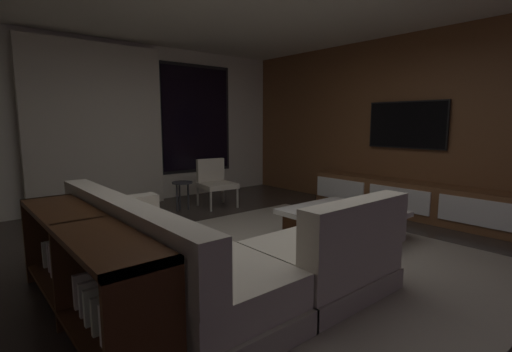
{
  "coord_description": "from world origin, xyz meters",
  "views": [
    {
      "loc": [
        -2.43,
        -2.6,
        1.39
      ],
      "look_at": [
        0.87,
        1.31,
        0.65
      ],
      "focal_mm": 26.08,
      "sensor_mm": 36.0,
      "label": 1
    }
  ],
  "objects_px": {
    "mounted_tv": "(407,125)",
    "media_console": "(409,200)",
    "accent_chair_near_window": "(215,180)",
    "side_stool": "(182,187)",
    "book_stack_on_coffee_table": "(338,208)",
    "console_table_behind_couch": "(83,267)",
    "coffee_table": "(342,224)",
    "sectional_couch": "(207,258)"
  },
  "relations": [
    {
      "from": "sectional_couch",
      "to": "console_table_behind_couch",
      "type": "distance_m",
      "value": 0.93
    },
    {
      "from": "media_console",
      "to": "mounted_tv",
      "type": "height_order",
      "value": "mounted_tv"
    },
    {
      "from": "side_stool",
      "to": "mounted_tv",
      "type": "xyz_separation_m",
      "value": [
        2.55,
        -2.31,
        0.98
      ]
    },
    {
      "from": "sectional_couch",
      "to": "console_table_behind_couch",
      "type": "relative_size",
      "value": 1.19
    },
    {
      "from": "book_stack_on_coffee_table",
      "to": "media_console",
      "type": "xyz_separation_m",
      "value": [
        1.69,
        0.0,
        -0.13
      ]
    },
    {
      "from": "accent_chair_near_window",
      "to": "console_table_behind_couch",
      "type": "height_order",
      "value": "accent_chair_near_window"
    },
    {
      "from": "accent_chair_near_window",
      "to": "side_stool",
      "type": "xyz_separation_m",
      "value": [
        -0.58,
        0.06,
        -0.06
      ]
    },
    {
      "from": "accent_chair_near_window",
      "to": "console_table_behind_couch",
      "type": "xyz_separation_m",
      "value": [
        -2.75,
        -2.49,
        -0.03
      ]
    },
    {
      "from": "sectional_couch",
      "to": "side_stool",
      "type": "xyz_separation_m",
      "value": [
        1.26,
        2.68,
        0.08
      ]
    },
    {
      "from": "side_stool",
      "to": "sectional_couch",
      "type": "bearing_deg",
      "value": -115.18
    },
    {
      "from": "book_stack_on_coffee_table",
      "to": "sectional_couch",
      "type": "bearing_deg",
      "value": -175.14
    },
    {
      "from": "sectional_couch",
      "to": "accent_chair_near_window",
      "type": "relative_size",
      "value": 3.21
    },
    {
      "from": "mounted_tv",
      "to": "media_console",
      "type": "bearing_deg",
      "value": -132.39
    },
    {
      "from": "coffee_table",
      "to": "console_table_behind_couch",
      "type": "bearing_deg",
      "value": 179.95
    },
    {
      "from": "accent_chair_near_window",
      "to": "side_stool",
      "type": "relative_size",
      "value": 1.7
    },
    {
      "from": "coffee_table",
      "to": "side_stool",
      "type": "relative_size",
      "value": 2.52
    },
    {
      "from": "mounted_tv",
      "to": "coffee_table",
      "type": "bearing_deg",
      "value": -172.6
    },
    {
      "from": "sectional_couch",
      "to": "book_stack_on_coffee_table",
      "type": "distance_m",
      "value": 1.95
    },
    {
      "from": "sectional_couch",
      "to": "media_console",
      "type": "height_order",
      "value": "sectional_couch"
    },
    {
      "from": "coffee_table",
      "to": "media_console",
      "type": "height_order",
      "value": "media_console"
    },
    {
      "from": "accent_chair_near_window",
      "to": "sectional_couch",
      "type": "bearing_deg",
      "value": -125.05
    },
    {
      "from": "accent_chair_near_window",
      "to": "media_console",
      "type": "distance_m",
      "value": 3.04
    },
    {
      "from": "side_stool",
      "to": "mounted_tv",
      "type": "height_order",
      "value": "mounted_tv"
    },
    {
      "from": "book_stack_on_coffee_table",
      "to": "console_table_behind_couch",
      "type": "height_order",
      "value": "console_table_behind_couch"
    },
    {
      "from": "book_stack_on_coffee_table",
      "to": "console_table_behind_couch",
      "type": "bearing_deg",
      "value": -179.31
    },
    {
      "from": "sectional_couch",
      "to": "accent_chair_near_window",
      "type": "height_order",
      "value": "sectional_couch"
    },
    {
      "from": "side_stool",
      "to": "console_table_behind_couch",
      "type": "height_order",
      "value": "console_table_behind_couch"
    },
    {
      "from": "coffee_table",
      "to": "accent_chair_near_window",
      "type": "bearing_deg",
      "value": 93.11
    },
    {
      "from": "sectional_couch",
      "to": "book_stack_on_coffee_table",
      "type": "relative_size",
      "value": 8.28
    },
    {
      "from": "accent_chair_near_window",
      "to": "side_stool",
      "type": "bearing_deg",
      "value": 174.31
    },
    {
      "from": "sectional_couch",
      "to": "coffee_table",
      "type": "bearing_deg",
      "value": 3.72
    },
    {
      "from": "book_stack_on_coffee_table",
      "to": "media_console",
      "type": "bearing_deg",
      "value": 0.12
    },
    {
      "from": "mounted_tv",
      "to": "side_stool",
      "type": "bearing_deg",
      "value": 137.83
    },
    {
      "from": "coffee_table",
      "to": "media_console",
      "type": "distance_m",
      "value": 1.66
    },
    {
      "from": "sectional_couch",
      "to": "side_stool",
      "type": "bearing_deg",
      "value": 64.82
    },
    {
      "from": "sectional_couch",
      "to": "side_stool",
      "type": "relative_size",
      "value": 5.43
    },
    {
      "from": "coffee_table",
      "to": "mounted_tv",
      "type": "bearing_deg",
      "value": 7.4
    },
    {
      "from": "coffee_table",
      "to": "sectional_couch",
      "type": "bearing_deg",
      "value": -176.28
    },
    {
      "from": "coffee_table",
      "to": "console_table_behind_couch",
      "type": "distance_m",
      "value": 2.9
    },
    {
      "from": "media_console",
      "to": "console_table_behind_couch",
      "type": "xyz_separation_m",
      "value": [
        -4.54,
        -0.04,
        0.16
      ]
    },
    {
      "from": "coffee_table",
      "to": "mounted_tv",
      "type": "distance_m",
      "value": 2.19
    },
    {
      "from": "book_stack_on_coffee_table",
      "to": "accent_chair_near_window",
      "type": "height_order",
      "value": "accent_chair_near_window"
    }
  ]
}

